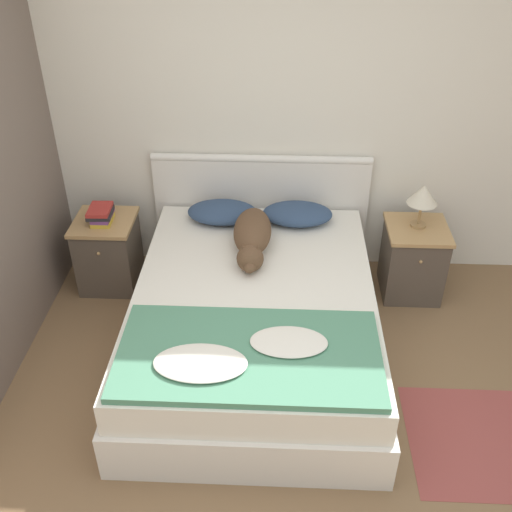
% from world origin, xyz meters
% --- Properties ---
extents(ground_plane, '(16.00, 16.00, 0.00)m').
position_xyz_m(ground_plane, '(0.00, 0.00, 0.00)').
color(ground_plane, brown).
extents(wall_back, '(9.00, 0.06, 2.55)m').
position_xyz_m(wall_back, '(0.00, 2.13, 1.27)').
color(wall_back, silver).
rests_on(wall_back, ground_plane).
extents(bed, '(1.54, 2.06, 0.53)m').
position_xyz_m(bed, '(-0.09, 1.01, 0.26)').
color(bed, silver).
rests_on(bed, ground_plane).
extents(headboard, '(1.62, 0.06, 0.94)m').
position_xyz_m(headboard, '(-0.09, 2.06, 0.49)').
color(headboard, silver).
rests_on(headboard, ground_plane).
extents(nightstand_left, '(0.44, 0.45, 0.56)m').
position_xyz_m(nightstand_left, '(-1.22, 1.73, 0.28)').
color(nightstand_left, '#4C4238').
rests_on(nightstand_left, ground_plane).
extents(nightstand_right, '(0.44, 0.45, 0.56)m').
position_xyz_m(nightstand_right, '(1.04, 1.73, 0.28)').
color(nightstand_right, '#4C4238').
rests_on(nightstand_right, ground_plane).
extents(pillow_left, '(0.51, 0.33, 0.13)m').
position_xyz_m(pillow_left, '(-0.36, 1.82, 0.59)').
color(pillow_left, navy).
rests_on(pillow_left, bed).
extents(pillow_right, '(0.51, 0.33, 0.13)m').
position_xyz_m(pillow_right, '(0.18, 1.82, 0.59)').
color(pillow_right, navy).
rests_on(pillow_right, bed).
extents(quilt, '(1.41, 0.73, 0.07)m').
position_xyz_m(quilt, '(-0.10, 0.39, 0.55)').
color(quilt, '#4C8466').
rests_on(quilt, bed).
extents(dog, '(0.26, 0.77, 0.21)m').
position_xyz_m(dog, '(-0.13, 1.46, 0.63)').
color(dog, brown).
rests_on(dog, bed).
extents(book_stack, '(0.18, 0.23, 0.12)m').
position_xyz_m(book_stack, '(-1.22, 1.71, 0.62)').
color(book_stack, gold).
rests_on(book_stack, nightstand_left).
extents(table_lamp, '(0.21, 0.21, 0.32)m').
position_xyz_m(table_lamp, '(1.04, 1.75, 0.80)').
color(table_lamp, '#9E7A4C').
rests_on(table_lamp, nightstand_right).
extents(rug, '(1.03, 0.79, 0.00)m').
position_xyz_m(rug, '(1.33, 0.32, 0.00)').
color(rug, '#93423D').
rests_on(rug, ground_plane).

